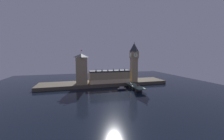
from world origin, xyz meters
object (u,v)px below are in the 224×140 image
(pedestrian_near_rail, at_px, (135,87))
(street_lamp_near, at_px, (136,85))
(car_southbound_lead, at_px, (138,86))
(car_northbound_lead, at_px, (132,85))
(boat_upstream, at_px, (122,89))
(victoria_tower, at_px, (81,69))
(pedestrian_mid_walk, at_px, (138,85))
(clock_tower, at_px, (134,61))
(pedestrian_far_rail, at_px, (129,84))
(street_lamp_mid, at_px, (139,83))

(pedestrian_near_rail, relative_size, street_lamp_near, 0.27)
(car_southbound_lead, bearing_deg, car_northbound_lead, 119.92)
(street_lamp_near, bearing_deg, boat_upstream, 131.54)
(victoria_tower, distance_m, pedestrian_mid_walk, 93.87)
(clock_tower, height_order, pedestrian_mid_walk, clock_tower)
(clock_tower, xyz_separation_m, victoria_tower, (-90.23, 3.46, -11.91))
(pedestrian_far_rail, relative_size, boat_upstream, 0.12)
(car_northbound_lead, bearing_deg, pedestrian_mid_walk, -32.16)
(clock_tower, relative_size, car_southbound_lead, 15.92)
(street_lamp_near, distance_m, boat_upstream, 24.24)
(pedestrian_far_rail, height_order, street_lamp_mid, street_lamp_mid)
(car_southbound_lead, relative_size, pedestrian_far_rail, 2.42)
(car_southbound_lead, height_order, pedestrian_near_rail, pedestrian_near_rail)
(car_southbound_lead, distance_m, pedestrian_mid_walk, 5.02)
(pedestrian_far_rail, height_order, street_lamp_near, street_lamp_near)
(pedestrian_far_rail, relative_size, street_lamp_near, 0.27)
(boat_upstream, bearing_deg, car_southbound_lead, -16.43)
(pedestrian_far_rail, bearing_deg, street_lamp_mid, -39.59)
(clock_tower, relative_size, pedestrian_mid_walk, 42.93)
(clock_tower, xyz_separation_m, pedestrian_far_rail, (-17.26, -22.58, -35.13))
(pedestrian_near_rail, bearing_deg, street_lamp_near, -101.66)
(victoria_tower, relative_size, street_lamp_mid, 9.07)
(pedestrian_near_rail, bearing_deg, boat_upstream, 135.73)
(pedestrian_near_rail, distance_m, boat_upstream, 22.24)
(pedestrian_mid_walk, xyz_separation_m, street_lamp_mid, (0.40, 0.36, 2.95))
(victoria_tower, bearing_deg, car_southbound_lead, -26.18)
(pedestrian_near_rail, bearing_deg, car_northbound_lead, 81.29)
(clock_tower, height_order, boat_upstream, clock_tower)
(pedestrian_mid_walk, height_order, pedestrian_far_rail, pedestrian_far_rail)
(car_northbound_lead, height_order, car_southbound_lead, car_southbound_lead)
(street_lamp_mid, bearing_deg, victoria_tower, 157.27)
(boat_upstream, bearing_deg, pedestrian_near_rail, -44.27)
(clock_tower, distance_m, street_lamp_near, 59.10)
(pedestrian_near_rail, height_order, boat_upstream, pedestrian_near_rail)
(car_northbound_lead, bearing_deg, pedestrian_far_rail, 120.78)
(street_lamp_mid, height_order, boat_upstream, street_lamp_mid)
(car_southbound_lead, distance_m, pedestrian_near_rail, 11.46)
(car_northbound_lead, relative_size, street_lamp_mid, 0.78)
(victoria_tower, relative_size, street_lamp_near, 8.35)
(car_northbound_lead, distance_m, pedestrian_mid_walk, 9.48)
(pedestrian_far_rail, xyz_separation_m, street_lamp_near, (-0.40, -23.90, 3.17))
(car_southbound_lead, xyz_separation_m, pedestrian_mid_walk, (2.68, 4.25, 0.14))
(car_northbound_lead, distance_m, street_lamp_mid, 10.15)
(car_northbound_lead, bearing_deg, car_southbound_lead, -60.08)
(clock_tower, bearing_deg, boat_upstream, -138.07)
(pedestrian_near_rail, xyz_separation_m, street_lamp_near, (-0.40, -1.94, 3.19))
(car_southbound_lead, xyz_separation_m, boat_upstream, (-23.53, 6.94, -4.88))
(car_southbound_lead, bearing_deg, street_lamp_near, -129.80)
(pedestrian_far_rail, relative_size, street_lamp_mid, 0.30)
(street_lamp_near, bearing_deg, car_northbound_lead, 81.00)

